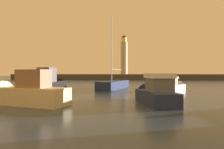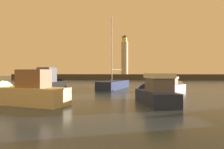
% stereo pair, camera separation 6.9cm
% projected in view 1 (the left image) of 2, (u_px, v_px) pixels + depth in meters
% --- Properties ---
extents(ground_plane, '(220.00, 220.00, 0.00)m').
position_uv_depth(ground_plane, '(118.00, 86.00, 37.91)').
color(ground_plane, '#2D3D51').
extents(breakwater, '(84.96, 5.83, 2.02)m').
position_uv_depth(breakwater, '(123.00, 77.00, 72.87)').
color(breakwater, '#423F3D').
rests_on(breakwater, ground_plane).
extents(lighthouse, '(2.54, 2.54, 14.81)m').
position_uv_depth(lighthouse, '(124.00, 56.00, 72.75)').
color(lighthouse, beige).
rests_on(lighthouse, breakwater).
extents(motorboat_1, '(2.21, 8.35, 3.40)m').
position_uv_depth(motorboat_1, '(52.00, 85.00, 24.69)').
color(motorboat_1, black).
rests_on(motorboat_1, ground_plane).
extents(motorboat_3, '(5.43, 6.17, 2.46)m').
position_uv_depth(motorboat_3, '(175.00, 86.00, 28.59)').
color(motorboat_3, silver).
rests_on(motorboat_3, ground_plane).
extents(motorboat_4, '(8.46, 4.43, 3.20)m').
position_uv_depth(motorboat_4, '(20.00, 93.00, 16.19)').
color(motorboat_4, beige).
rests_on(motorboat_4, ground_plane).
extents(motorboat_5, '(3.44, 7.17, 2.97)m').
position_uv_depth(motorboat_5, '(152.00, 93.00, 16.90)').
color(motorboat_5, '#1E284C').
rests_on(motorboat_5, ground_plane).
extents(sailboat_moored, '(4.89, 9.12, 11.57)m').
position_uv_depth(sailboat_moored, '(114.00, 85.00, 31.33)').
color(sailboat_moored, '#1E284C').
rests_on(sailboat_moored, ground_plane).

